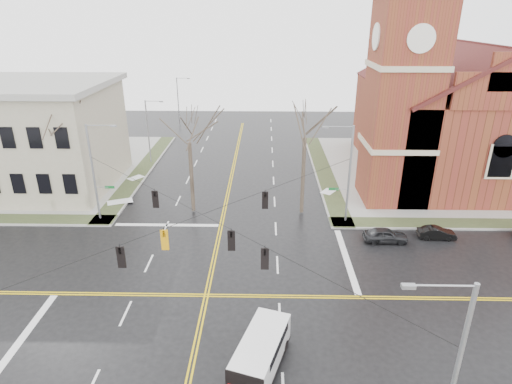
{
  "coord_description": "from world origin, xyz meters",
  "views": [
    {
      "loc": [
        3.95,
        -24.32,
        17.97
      ],
      "look_at": [
        3.3,
        6.0,
        5.25
      ],
      "focal_mm": 30.0,
      "sensor_mm": 36.0,
      "label": 1
    }
  ],
  "objects_px": {
    "cargo_van": "(262,348)",
    "tree_nw_near": "(189,138)",
    "streetlight_north_a": "(149,129)",
    "streetlight_north_b": "(179,100)",
    "signal_pole_nw": "(95,170)",
    "signal_pole_se": "(451,374)",
    "parked_car_b": "(437,233)",
    "parked_car_a": "(385,235)",
    "tree_ne": "(305,133)",
    "church": "(448,104)",
    "signal_pole_ne": "(348,172)",
    "tree_nw_far": "(60,127)"
  },
  "relations": [
    {
      "from": "signal_pole_nw",
      "to": "streetlight_north_b",
      "type": "relative_size",
      "value": 1.12
    },
    {
      "from": "streetlight_north_a",
      "to": "parked_car_a",
      "type": "height_order",
      "value": "streetlight_north_a"
    },
    {
      "from": "signal_pole_ne",
      "to": "streetlight_north_a",
      "type": "xyz_separation_m",
      "value": [
        -21.97,
        16.5,
        -0.48
      ]
    },
    {
      "from": "signal_pole_ne",
      "to": "tree_nw_near",
      "type": "bearing_deg",
      "value": 172.53
    },
    {
      "from": "signal_pole_ne",
      "to": "streetlight_north_b",
      "type": "height_order",
      "value": "signal_pole_ne"
    },
    {
      "from": "signal_pole_nw",
      "to": "streetlight_north_b",
      "type": "distance_m",
      "value": 36.51
    },
    {
      "from": "parked_car_a",
      "to": "church",
      "type": "bearing_deg",
      "value": -31.43
    },
    {
      "from": "tree_nw_far",
      "to": "signal_pole_nw",
      "type": "bearing_deg",
      "value": -35.54
    },
    {
      "from": "streetlight_north_b",
      "to": "parked_car_a",
      "type": "relative_size",
      "value": 2.18
    },
    {
      "from": "signal_pole_ne",
      "to": "parked_car_b",
      "type": "distance_m",
      "value": 9.18
    },
    {
      "from": "signal_pole_nw",
      "to": "streetlight_north_b",
      "type": "height_order",
      "value": "signal_pole_nw"
    },
    {
      "from": "streetlight_north_a",
      "to": "signal_pole_ne",
      "type": "bearing_deg",
      "value": -36.9
    },
    {
      "from": "parked_car_a",
      "to": "parked_car_b",
      "type": "bearing_deg",
      "value": -81.04
    },
    {
      "from": "signal_pole_nw",
      "to": "church",
      "type": "bearing_deg",
      "value": 20.21
    },
    {
      "from": "signal_pole_ne",
      "to": "parked_car_a",
      "type": "distance_m",
      "value": 6.37
    },
    {
      "from": "tree_ne",
      "to": "signal_pole_ne",
      "type": "bearing_deg",
      "value": -25.23
    },
    {
      "from": "church",
      "to": "signal_pole_nw",
      "type": "bearing_deg",
      "value": -159.79
    },
    {
      "from": "streetlight_north_b",
      "to": "cargo_van",
      "type": "xyz_separation_m",
      "value": [
        14.54,
        -54.22,
        -3.31
      ]
    },
    {
      "from": "cargo_van",
      "to": "tree_nw_near",
      "type": "height_order",
      "value": "tree_nw_near"
    },
    {
      "from": "signal_pole_se",
      "to": "parked_car_b",
      "type": "relative_size",
      "value": 2.82
    },
    {
      "from": "church",
      "to": "tree_nw_far",
      "type": "height_order",
      "value": "church"
    },
    {
      "from": "tree_ne",
      "to": "streetlight_north_a",
      "type": "bearing_deg",
      "value": 141.04
    },
    {
      "from": "cargo_van",
      "to": "tree_ne",
      "type": "bearing_deg",
      "value": 97.15
    },
    {
      "from": "tree_ne",
      "to": "tree_nw_near",
      "type": "bearing_deg",
      "value": 179.45
    },
    {
      "from": "streetlight_north_b",
      "to": "tree_nw_far",
      "type": "height_order",
      "value": "tree_nw_far"
    },
    {
      "from": "tree_nw_far",
      "to": "streetlight_north_b",
      "type": "bearing_deg",
      "value": 82.61
    },
    {
      "from": "streetlight_north_a",
      "to": "streetlight_north_b",
      "type": "bearing_deg",
      "value": 90.0
    },
    {
      "from": "tree_nw_far",
      "to": "tree_nw_near",
      "type": "relative_size",
      "value": 1.1
    },
    {
      "from": "parked_car_b",
      "to": "tree_nw_far",
      "type": "bearing_deg",
      "value": 83.0
    },
    {
      "from": "signal_pole_nw",
      "to": "parked_car_a",
      "type": "height_order",
      "value": "signal_pole_nw"
    },
    {
      "from": "signal_pole_se",
      "to": "tree_ne",
      "type": "relative_size",
      "value": 0.81
    },
    {
      "from": "signal_pole_ne",
      "to": "church",
      "type": "bearing_deg",
      "value": 44.66
    },
    {
      "from": "parked_car_a",
      "to": "tree_nw_far",
      "type": "bearing_deg",
      "value": 78.22
    },
    {
      "from": "tree_ne",
      "to": "signal_pole_nw",
      "type": "bearing_deg",
      "value": -174.63
    },
    {
      "from": "tree_nw_near",
      "to": "tree_ne",
      "type": "relative_size",
      "value": 0.93
    },
    {
      "from": "cargo_van",
      "to": "parked_car_a",
      "type": "distance_m",
      "value": 17.44
    },
    {
      "from": "signal_pole_nw",
      "to": "streetlight_north_a",
      "type": "height_order",
      "value": "signal_pole_nw"
    },
    {
      "from": "parked_car_a",
      "to": "parked_car_b",
      "type": "xyz_separation_m",
      "value": [
        4.57,
        0.68,
        -0.1
      ]
    },
    {
      "from": "streetlight_north_a",
      "to": "parked_car_b",
      "type": "distance_m",
      "value": 35.53
    },
    {
      "from": "streetlight_north_a",
      "to": "tree_nw_far",
      "type": "distance_m",
      "value": 14.99
    },
    {
      "from": "cargo_van",
      "to": "streetlight_north_b",
      "type": "bearing_deg",
      "value": 122.81
    },
    {
      "from": "signal_pole_ne",
      "to": "tree_nw_far",
      "type": "distance_m",
      "value": 26.7
    },
    {
      "from": "tree_nw_far",
      "to": "signal_pole_ne",
      "type": "bearing_deg",
      "value": -5.76
    },
    {
      "from": "tree_nw_far",
      "to": "parked_car_b",
      "type": "bearing_deg",
      "value": -9.49
    },
    {
      "from": "streetlight_north_a",
      "to": "cargo_van",
      "type": "height_order",
      "value": "streetlight_north_a"
    },
    {
      "from": "signal_pole_se",
      "to": "streetlight_north_a",
      "type": "bearing_deg",
      "value": 119.09
    },
    {
      "from": "signal_pole_nw",
      "to": "tree_ne",
      "type": "distance_m",
      "value": 19.21
    },
    {
      "from": "cargo_van",
      "to": "tree_nw_near",
      "type": "xyz_separation_m",
      "value": [
        -6.86,
        19.59,
        6.29
      ]
    },
    {
      "from": "signal_pole_se",
      "to": "cargo_van",
      "type": "distance_m",
      "value": 9.87
    },
    {
      "from": "signal_pole_se",
      "to": "tree_nw_near",
      "type": "distance_m",
      "value": 28.8
    }
  ]
}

